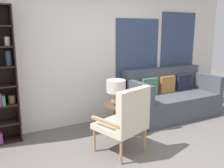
{
  "coord_description": "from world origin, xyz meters",
  "views": [
    {
      "loc": [
        -1.86,
        -2.19,
        1.74
      ],
      "look_at": [
        -0.05,
        1.16,
        0.9
      ],
      "focal_mm": 40.0,
      "sensor_mm": 36.0,
      "label": 1
    }
  ],
  "objects_px": {
    "couch": "(170,98)",
    "table_lamp": "(116,89)",
    "side_table": "(120,107)",
    "armchair": "(127,118)"
  },
  "relations": [
    {
      "from": "couch",
      "to": "table_lamp",
      "type": "distance_m",
      "value": 1.53
    },
    {
      "from": "couch",
      "to": "side_table",
      "type": "xyz_separation_m",
      "value": [
        -1.37,
        -0.28,
        0.1
      ]
    },
    {
      "from": "armchair",
      "to": "couch",
      "type": "relative_size",
      "value": 0.52
    },
    {
      "from": "side_table",
      "to": "table_lamp",
      "type": "bearing_deg",
      "value": -174.67
    },
    {
      "from": "table_lamp",
      "to": "armchair",
      "type": "bearing_deg",
      "value": -107.89
    },
    {
      "from": "couch",
      "to": "side_table",
      "type": "relative_size",
      "value": 3.41
    },
    {
      "from": "side_table",
      "to": "couch",
      "type": "bearing_deg",
      "value": 11.55
    },
    {
      "from": "table_lamp",
      "to": "couch",
      "type": "bearing_deg",
      "value": 11.23
    },
    {
      "from": "armchair",
      "to": "table_lamp",
      "type": "distance_m",
      "value": 0.78
    },
    {
      "from": "couch",
      "to": "armchair",
      "type": "bearing_deg",
      "value": -149.4
    }
  ]
}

